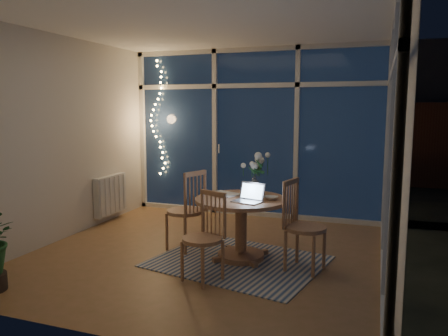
% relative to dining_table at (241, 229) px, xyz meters
% --- Properties ---
extents(floor, '(4.00, 4.00, 0.00)m').
position_rel_dining_table_xyz_m(floor, '(-0.41, 0.04, -0.35)').
color(floor, olive).
rests_on(floor, ground).
extents(ceiling, '(4.00, 4.00, 0.00)m').
position_rel_dining_table_xyz_m(ceiling, '(-0.41, 0.04, 2.25)').
color(ceiling, white).
rests_on(ceiling, wall_back).
extents(wall_back, '(4.00, 0.04, 2.60)m').
position_rel_dining_table_xyz_m(wall_back, '(-0.41, 2.04, 0.95)').
color(wall_back, beige).
rests_on(wall_back, floor).
extents(wall_front, '(4.00, 0.04, 2.60)m').
position_rel_dining_table_xyz_m(wall_front, '(-0.41, -1.96, 0.95)').
color(wall_front, beige).
rests_on(wall_front, floor).
extents(wall_left, '(0.04, 4.00, 2.60)m').
position_rel_dining_table_xyz_m(wall_left, '(-2.41, 0.04, 0.95)').
color(wall_left, beige).
rests_on(wall_left, floor).
extents(wall_right, '(0.04, 4.00, 2.60)m').
position_rel_dining_table_xyz_m(wall_right, '(1.59, 0.04, 0.95)').
color(wall_right, beige).
rests_on(wall_right, floor).
extents(window_wall_back, '(4.00, 0.10, 2.60)m').
position_rel_dining_table_xyz_m(window_wall_back, '(-0.41, 2.00, 0.95)').
color(window_wall_back, silver).
rests_on(window_wall_back, floor).
extents(window_wall_right, '(0.10, 4.00, 2.60)m').
position_rel_dining_table_xyz_m(window_wall_right, '(1.55, 0.04, 0.95)').
color(window_wall_right, silver).
rests_on(window_wall_right, floor).
extents(radiator, '(0.10, 0.70, 0.58)m').
position_rel_dining_table_xyz_m(radiator, '(-2.35, 0.94, 0.05)').
color(radiator, silver).
rests_on(radiator, wall_left).
extents(fairy_lights, '(0.24, 0.10, 1.85)m').
position_rel_dining_table_xyz_m(fairy_lights, '(-2.06, 1.92, 1.18)').
color(fairy_lights, '#EAB65D').
rests_on(fairy_lights, window_wall_back).
extents(garden_patio, '(12.00, 6.00, 0.10)m').
position_rel_dining_table_xyz_m(garden_patio, '(0.09, 5.04, -0.41)').
color(garden_patio, black).
rests_on(garden_patio, ground).
extents(garden_fence, '(11.00, 0.08, 1.80)m').
position_rel_dining_table_xyz_m(garden_fence, '(-0.41, 5.54, 0.55)').
color(garden_fence, '#3E2016').
rests_on(garden_fence, ground).
extents(neighbour_roof, '(7.00, 3.00, 2.20)m').
position_rel_dining_table_xyz_m(neighbour_roof, '(-0.11, 8.54, 1.85)').
color(neighbour_roof, '#303239').
rests_on(neighbour_roof, ground).
extents(garden_shrubs, '(0.90, 0.90, 0.90)m').
position_rel_dining_table_xyz_m(garden_shrubs, '(-1.21, 3.44, 0.10)').
color(garden_shrubs, '#16321B').
rests_on(garden_shrubs, ground).
extents(rug, '(2.01, 1.73, 0.01)m').
position_rel_dining_table_xyz_m(rug, '(0.00, -0.10, -0.34)').
color(rug, beige).
rests_on(rug, floor).
extents(dining_table, '(1.21, 1.21, 0.70)m').
position_rel_dining_table_xyz_m(dining_table, '(0.00, 0.00, 0.00)').
color(dining_table, '#8E6040').
rests_on(dining_table, floor).
extents(chair_left, '(0.58, 0.58, 0.98)m').
position_rel_dining_table_xyz_m(chair_left, '(-0.74, 0.11, 0.14)').
color(chair_left, '#8E6040').
rests_on(chair_left, floor).
extents(chair_right, '(0.54, 0.54, 0.97)m').
position_rel_dining_table_xyz_m(chair_right, '(0.74, -0.11, 0.13)').
color(chair_right, '#8E6040').
rests_on(chair_right, floor).
extents(chair_front, '(0.54, 0.54, 0.89)m').
position_rel_dining_table_xyz_m(chair_front, '(-0.17, -0.72, 0.10)').
color(chair_front, '#8E6040').
rests_on(chair_front, floor).
extents(laptop, '(0.36, 0.33, 0.22)m').
position_rel_dining_table_xyz_m(laptop, '(0.12, -0.18, 0.46)').
color(laptop, silver).
rests_on(laptop, dining_table).
extents(flower_vase, '(0.24, 0.24, 0.21)m').
position_rel_dining_table_xyz_m(flower_vase, '(0.06, 0.32, 0.45)').
color(flower_vase, silver).
rests_on(flower_vase, dining_table).
extents(bowl, '(0.18, 0.18, 0.04)m').
position_rel_dining_table_xyz_m(bowl, '(0.33, 0.04, 0.37)').
color(bowl, silver).
rests_on(bowl, dining_table).
extents(newspapers, '(0.43, 0.37, 0.01)m').
position_rel_dining_table_xyz_m(newspapers, '(-0.27, 0.13, 0.36)').
color(newspapers, white).
rests_on(newspapers, dining_table).
extents(phone, '(0.13, 0.11, 0.01)m').
position_rel_dining_table_xyz_m(phone, '(0.11, -0.14, 0.35)').
color(phone, black).
rests_on(phone, dining_table).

